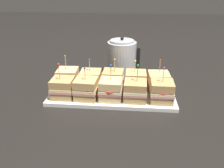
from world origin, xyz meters
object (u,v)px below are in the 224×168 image
sandwich_front_right (135,91)px  sandwich_back_far_left (68,78)px  sandwich_front_left (86,89)px  kettle_steel (122,58)px  sandwich_back_far_right (158,82)px  sandwich_front_far_left (63,88)px  sandwich_front_far_right (162,91)px  serving_platter (112,95)px  sandwich_back_center (113,80)px  sandwich_front_center (110,90)px  sandwich_back_left (91,79)px  sandwich_back_right (136,81)px

sandwich_front_right → sandwich_back_far_left: size_ratio=1.01×
sandwich_front_left → kettle_steel: size_ratio=0.67×
sandwich_front_right → sandwich_back_far_right: 0.16m
sandwich_front_far_left → sandwich_front_far_right: 0.46m
serving_platter → sandwich_front_left: size_ratio=3.89×
sandwich_front_left → sandwich_back_center: sandwich_back_center is taller
sandwich_front_center → kettle_steel: bearing=84.4°
sandwich_front_right → sandwich_back_far_left: 0.37m
sandwich_front_center → sandwich_back_left: (-0.11, 0.11, -0.00)m
sandwich_front_left → sandwich_back_left: bearing=89.1°
serving_platter → kettle_steel: kettle_steel is taller
serving_platter → sandwich_back_right: size_ratio=3.92×
sandwich_front_left → kettle_steel: 0.38m
sandwich_front_far_right → sandwich_back_center: 0.26m
sandwich_front_right → sandwich_back_far_right: (0.12, 0.12, -0.00)m
sandwich_front_right → sandwich_back_left: (-0.23, 0.11, -0.00)m
sandwich_front_center → sandwich_back_left: bearing=134.3°
sandwich_front_center → sandwich_back_far_left: bearing=153.2°
sandwich_front_far_left → sandwich_back_right: sandwich_front_far_left is taller
serving_platter → sandwich_front_far_left: bearing=-166.3°
sandwich_front_left → sandwich_front_right: 0.23m
serving_platter → sandwich_back_left: sandwich_back_left is taller
sandwich_front_left → sandwich_front_far_right: sandwich_front_far_right is taller
sandwich_front_right → sandwich_back_center: size_ratio=1.07×
serving_platter → sandwich_front_center: (-0.00, -0.06, 0.06)m
sandwich_front_center → sandwich_back_center: bearing=89.1°
sandwich_front_center → sandwich_back_far_right: bearing=26.9°
serving_platter → sandwich_front_far_left: (-0.23, -0.06, 0.06)m
sandwich_front_center → sandwich_front_left: bearing=-179.1°
serving_platter → sandwich_front_far_left: sandwich_front_far_left is taller
sandwich_front_far_left → sandwich_back_far_right: size_ratio=1.04×
kettle_steel → sandwich_back_far_right: bearing=-49.9°
sandwich_back_far_left → kettle_steel: kettle_steel is taller
sandwich_front_far_left → sandwich_back_center: (0.23, 0.11, 0.00)m
sandwich_back_center → sandwich_back_right: bearing=2.7°
sandwich_front_left → sandwich_back_far_right: (0.34, 0.12, -0.00)m
sandwich_front_right → sandwich_back_left: sandwich_front_right is taller
kettle_steel → sandwich_front_far_right: bearing=-60.0°
sandwich_back_right → kettle_steel: kettle_steel is taller
sandwich_back_far_right → kettle_steel: (-0.20, 0.23, 0.04)m
sandwich_front_left → serving_platter: bearing=27.3°
sandwich_front_far_right → sandwich_front_center: bearing=-179.5°
sandwich_front_far_right → sandwich_back_right: bearing=135.2°
sandwich_front_right → sandwich_back_left: size_ratio=1.12×
serving_platter → sandwich_back_center: (-0.00, 0.06, 0.06)m
sandwich_front_far_left → sandwich_back_far_left: bearing=93.2°
sandwich_front_right → sandwich_back_center: sandwich_front_right is taller
sandwich_back_center → kettle_steel: size_ratio=0.69×
sandwich_front_far_right → sandwich_back_center: (-0.23, 0.11, 0.00)m
sandwich_front_far_left → sandwich_back_left: 0.16m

